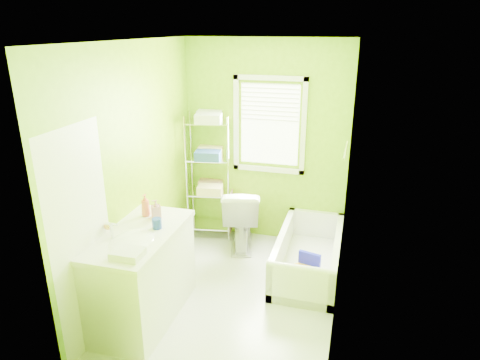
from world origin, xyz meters
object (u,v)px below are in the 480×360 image
(bathtub, at_px, (308,260))
(wire_shelf_unit, at_px, (211,163))
(toilet, at_px, (242,217))
(vanity, at_px, (142,273))

(bathtub, bearing_deg, wire_shelf_unit, 156.54)
(toilet, bearing_deg, wire_shelf_unit, -34.94)
(toilet, relative_size, wire_shelf_unit, 0.48)
(wire_shelf_unit, bearing_deg, toilet, -21.75)
(bathtub, height_order, toilet, toilet)
(bathtub, bearing_deg, toilet, 155.68)
(toilet, xyz_separation_m, wire_shelf_unit, (-0.47, 0.19, 0.63))
(toilet, distance_m, wire_shelf_unit, 0.81)
(bathtub, relative_size, toilet, 1.82)
(bathtub, distance_m, vanity, 1.94)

